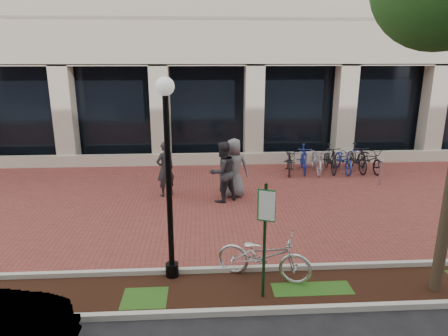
{
  "coord_description": "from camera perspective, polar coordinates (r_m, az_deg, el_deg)",
  "views": [
    {
      "loc": [
        -0.31,
        -12.24,
        4.53
      ],
      "look_at": [
        0.37,
        -0.8,
        1.32
      ],
      "focal_mm": 32.0,
      "sensor_mm": 36.0,
      "label": 1
    }
  ],
  "objects": [
    {
      "name": "ground",
      "position": [
        13.06,
        -1.85,
        -4.67
      ],
      "size": [
        120.0,
        120.0,
        0.0
      ],
      "primitive_type": "plane",
      "color": "black",
      "rests_on": "ground"
    },
    {
      "name": "brick_plaza",
      "position": [
        13.06,
        -1.85,
        -4.65
      ],
      "size": [
        40.0,
        9.0,
        0.01
      ],
      "primitive_type": "cube",
      "color": "brown",
      "rests_on": "ground"
    },
    {
      "name": "planting_strip",
      "position": [
        8.34,
        -0.76,
        -17.24
      ],
      "size": [
        40.0,
        1.5,
        0.01
      ],
      "primitive_type": "cube",
      "color": "black",
      "rests_on": "ground"
    },
    {
      "name": "curb_plaza_side",
      "position": [
        8.95,
        -1.0,
        -14.34
      ],
      "size": [
        40.0,
        0.12,
        0.12
      ],
      "primitive_type": "cube",
      "color": "#B5B4AB",
      "rests_on": "ground"
    },
    {
      "name": "curb_street_side",
      "position": [
        7.69,
        -0.48,
        -19.93
      ],
      "size": [
        40.0,
        0.12,
        0.12
      ],
      "primitive_type": "cube",
      "color": "#B5B4AB",
      "rests_on": "ground"
    },
    {
      "name": "parking_sign",
      "position": [
        7.51,
        5.89,
        -8.33
      ],
      "size": [
        0.34,
        0.07,
        2.33
      ],
      "rotation": [
        0.0,
        0.0,
        -0.38
      ],
      "color": "#123315",
      "rests_on": "ground"
    },
    {
      "name": "lamppost",
      "position": [
        7.97,
        -7.97,
        -0.3
      ],
      "size": [
        0.36,
        0.36,
        4.17
      ],
      "color": "black",
      "rests_on": "ground"
    },
    {
      "name": "locked_bicycle",
      "position": [
        8.56,
        5.72,
        -12.31
      ],
      "size": [
        2.12,
        1.38,
        1.05
      ],
      "primitive_type": "imported",
      "rotation": [
        0.0,
        0.0,
        1.2
      ],
      "color": "silver",
      "rests_on": "ground"
    },
    {
      "name": "pedestrian_left",
      "position": [
        13.37,
        -8.37,
        -0.14
      ],
      "size": [
        0.81,
        0.77,
        1.87
      ],
      "primitive_type": "imported",
      "rotation": [
        0.0,
        0.0,
        3.82
      ],
      "color": "#28282D",
      "rests_on": "ground"
    },
    {
      "name": "pedestrian_mid",
      "position": [
        12.71,
        -0.22,
        -0.57
      ],
      "size": [
        1.21,
        1.14,
        1.97
      ],
      "primitive_type": "imported",
      "rotation": [
        0.0,
        0.0,
        3.71
      ],
      "color": "#2B2C30",
      "rests_on": "ground"
    },
    {
      "name": "pedestrian_right",
      "position": [
        13.15,
        1.41,
        -0.0
      ],
      "size": [
        1.02,
        0.71,
        1.97
      ],
      "primitive_type": "imported",
      "rotation": [
        0.0,
        0.0,
        3.05
      ],
      "color": "slate",
      "rests_on": "ground"
    },
    {
      "name": "bollard",
      "position": [
        15.53,
        21.47,
        -0.53
      ],
      "size": [
        0.12,
        0.12,
        0.98
      ],
      "color": "#B3B4B8",
      "rests_on": "ground"
    },
    {
      "name": "bike_rack_cluster",
      "position": [
        16.7,
        14.94,
        1.23
      ],
      "size": [
        4.26,
        2.02,
        1.12
      ],
      "rotation": [
        0.0,
        0.0,
        -0.1
      ],
      "color": "black",
      "rests_on": "ground"
    }
  ]
}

